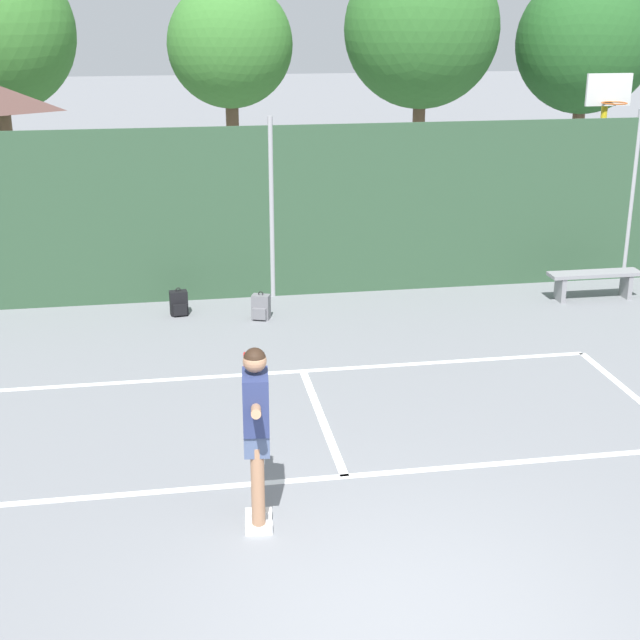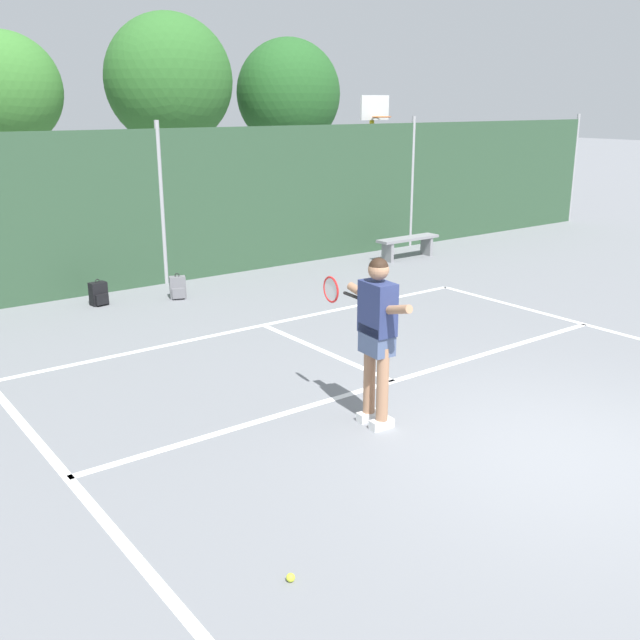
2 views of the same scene
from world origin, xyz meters
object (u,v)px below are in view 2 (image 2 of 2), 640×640
backpack_grey (178,288)px  courtside_bench (408,243)px  tennis_ball (291,578)px  tennis_player (376,327)px  backpack_black (99,294)px  basketball_hoop (373,146)px

backpack_grey → courtside_bench: bearing=1.0°
tennis_ball → tennis_player: bearing=36.7°
backpack_black → courtside_bench: (7.02, -0.32, 0.17)m
tennis_player → tennis_ball: tennis_player is taller
backpack_black → courtside_bench: courtside_bench is taller
backpack_black → courtside_bench: 7.03m
tennis_player → basketball_hoop: bearing=49.4°
basketball_hoop → backpack_black: 8.87m
backpack_grey → tennis_ball: bearing=-110.7°
backpack_grey → courtside_bench: (5.73, 0.10, 0.17)m
backpack_black → tennis_player: bearing=-84.7°
basketball_hoop → courtside_bench: 3.57m
basketball_hoop → backpack_black: size_ratio=7.67×
basketball_hoop → tennis_player: 11.85m
backpack_grey → courtside_bench: courtside_bench is taller
tennis_player → backpack_grey: tennis_player is taller
backpack_black → basketball_hoop: bearing=16.1°
basketball_hoop → tennis_ball: basketball_hoop is taller
basketball_hoop → tennis_ball: bearing=-133.1°
tennis_ball → courtside_bench: size_ratio=0.04×
basketball_hoop → backpack_black: (-8.28, -2.39, -2.12)m
tennis_ball → courtside_bench: 11.78m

